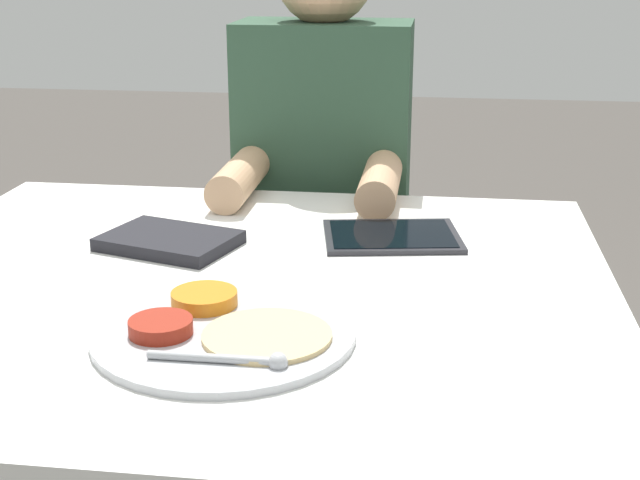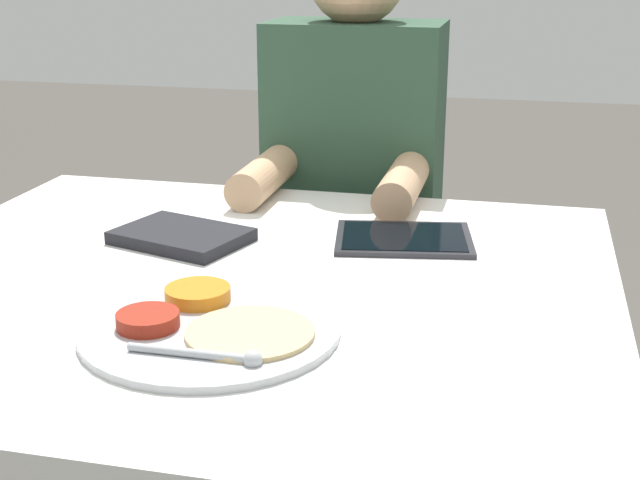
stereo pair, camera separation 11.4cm
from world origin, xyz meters
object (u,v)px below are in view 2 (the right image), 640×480
at_px(thali_tray, 209,326).
at_px(tablet_device, 404,238).
at_px(red_notebook, 182,237).
at_px(person_diner, 353,242).

height_order(thali_tray, tablet_device, thali_tray).
height_order(thali_tray, red_notebook, thali_tray).
height_order(thali_tray, person_diner, person_diner).
bearing_deg(red_notebook, tablet_device, 14.23).
xyz_separation_m(red_notebook, person_diner, (0.17, 0.50, -0.16)).
bearing_deg(person_diner, tablet_device, -68.67).
bearing_deg(tablet_device, person_diner, 111.33).
distance_m(red_notebook, tablet_device, 0.35).
height_order(red_notebook, person_diner, person_diner).
bearing_deg(thali_tray, tablet_device, 65.77).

